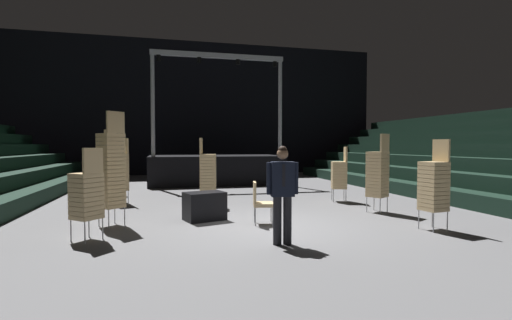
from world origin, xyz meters
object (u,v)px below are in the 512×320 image
chair_stack_front_right (339,174)px  chair_stack_mid_centre (120,171)px  stage_riser (215,168)px  man_with_tie (282,189)px  chair_stack_mid_left (87,194)px  chair_stack_rear_centre (378,173)px  chair_stack_rear_right (434,185)px  chair_stack_front_left (113,162)px  loose_chair_near_man (260,200)px  chair_stack_mid_right (208,172)px  equipment_road_case (205,206)px  chair_stack_rear_left (111,169)px

chair_stack_front_right → chair_stack_mid_centre: (-6.60, 1.12, 0.13)m
stage_riser → man_with_tie: stage_riser is taller
chair_stack_mid_left → chair_stack_rear_centre: 6.94m
man_with_tie → chair_stack_front_right: bearing=-119.5°
man_with_tie → chair_stack_rear_right: chair_stack_rear_right is taller
man_with_tie → chair_stack_front_left: chair_stack_front_left is taller
chair_stack_rear_right → loose_chair_near_man: size_ratio=1.99×
chair_stack_rear_centre → chair_stack_mid_right: bearing=125.6°
chair_stack_mid_centre → man_with_tie: bearing=-166.5°
chair_stack_front_right → chair_stack_mid_left: 7.44m
chair_stack_rear_right → chair_stack_mid_centre: bearing=44.4°
chair_stack_front_right → chair_stack_rear_centre: size_ratio=0.83×
chair_stack_front_right → loose_chair_near_man: size_ratio=1.81×
chair_stack_front_right → chair_stack_mid_left: bearing=134.1°
chair_stack_rear_right → loose_chair_near_man: 3.65m
stage_riser → chair_stack_rear_right: bearing=-73.0°
chair_stack_mid_left → loose_chair_near_man: chair_stack_mid_left is taller
equipment_road_case → chair_stack_front_left: bearing=117.4°
man_with_tie → loose_chair_near_man: (0.04, 1.74, -0.46)m
equipment_road_case → chair_stack_rear_left: bearing=-175.2°
stage_riser → loose_chair_near_man: bearing=-91.1°
stage_riser → chair_stack_rear_left: (-3.36, -8.47, 0.52)m
man_with_tie → chair_stack_front_right: 5.48m
chair_stack_front_right → chair_stack_mid_centre: size_ratio=0.87×
chair_stack_mid_right → equipment_road_case: bearing=2.0°
chair_stack_mid_centre → chair_stack_rear_right: 8.48m
chair_stack_mid_left → loose_chair_near_man: 3.52m
stage_riser → man_with_tie: bearing=-91.1°
stage_riser → chair_stack_rear_right: 10.91m
stage_riser → chair_stack_rear_left: stage_riser is taller
chair_stack_rear_left → loose_chair_near_man: 3.31m
chair_stack_mid_left → chair_stack_mid_right: 4.17m
stage_riser → loose_chair_near_man: (-0.18, -9.05, -0.18)m
chair_stack_mid_centre → chair_stack_rear_right: (6.72, -5.16, -0.04)m
stage_riser → equipment_road_case: 8.42m
chair_stack_rear_left → chair_stack_rear_centre: size_ratio=1.21×
stage_riser → chair_stack_front_left: bearing=-143.0°
chair_stack_front_right → loose_chair_near_man: bearing=147.4°
chair_stack_mid_right → chair_stack_rear_centre: size_ratio=0.96×
chair_stack_mid_centre → equipment_road_case: bearing=-161.5°
chair_stack_front_left → stage_riser: bearing=51.6°
chair_stack_rear_centre → equipment_road_case: 4.57m
chair_stack_mid_centre → chair_stack_rear_right: bearing=-145.1°
loose_chair_near_man → chair_stack_rear_left: bearing=-89.9°
chair_stack_mid_left → chair_stack_rear_right: chair_stack_rear_right is taller
chair_stack_mid_left → chair_stack_mid_right: chair_stack_mid_right is taller
stage_riser → chair_stack_mid_right: (-1.05, -6.39, 0.27)m
chair_stack_mid_centre → equipment_road_case: 3.81m
man_with_tie → chair_stack_rear_right: (3.40, 0.35, -0.05)m
chair_stack_front_left → chair_stack_front_right: chair_stack_front_left is taller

